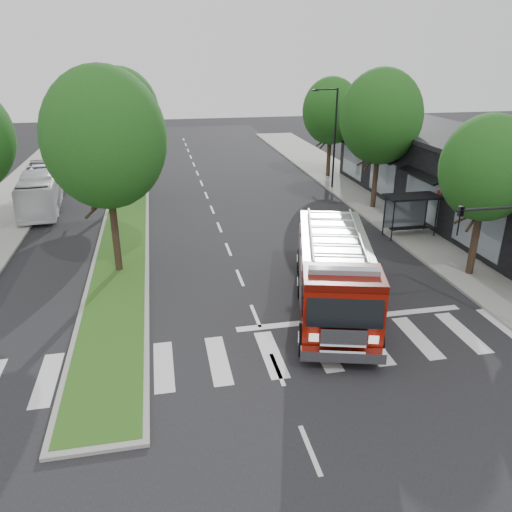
% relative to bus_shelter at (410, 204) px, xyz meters
% --- Properties ---
extents(ground, '(140.00, 140.00, 0.00)m').
position_rel_bus_shelter_xyz_m(ground, '(-11.20, -8.15, -2.04)').
color(ground, black).
rests_on(ground, ground).
extents(sidewalk_right, '(5.00, 80.00, 0.15)m').
position_rel_bus_shelter_xyz_m(sidewalk_right, '(1.30, 1.85, -1.96)').
color(sidewalk_right, gray).
rests_on(sidewalk_right, ground).
extents(median, '(3.00, 50.00, 0.15)m').
position_rel_bus_shelter_xyz_m(median, '(-17.20, 9.85, -1.96)').
color(median, gray).
rests_on(median, ground).
extents(storefront_row, '(8.00, 30.00, 5.00)m').
position_rel_bus_shelter_xyz_m(storefront_row, '(5.80, 1.85, 0.46)').
color(storefront_row, black).
rests_on(storefront_row, ground).
extents(bus_shelter, '(3.20, 1.60, 2.61)m').
position_rel_bus_shelter_xyz_m(bus_shelter, '(0.00, 0.00, 0.00)').
color(bus_shelter, black).
rests_on(bus_shelter, ground).
extents(tree_right_near, '(4.40, 4.40, 8.05)m').
position_rel_bus_shelter_xyz_m(tree_right_near, '(0.30, -6.15, 3.47)').
color(tree_right_near, black).
rests_on(tree_right_near, ground).
extents(tree_right_mid, '(5.60, 5.60, 9.72)m').
position_rel_bus_shelter_xyz_m(tree_right_mid, '(0.30, 5.85, 4.45)').
color(tree_right_mid, black).
rests_on(tree_right_mid, ground).
extents(tree_right_far, '(5.00, 5.00, 8.73)m').
position_rel_bus_shelter_xyz_m(tree_right_far, '(0.30, 15.85, 3.80)').
color(tree_right_far, black).
rests_on(tree_right_far, ground).
extents(tree_median_near, '(5.80, 5.80, 10.16)m').
position_rel_bus_shelter_xyz_m(tree_median_near, '(-17.20, -2.15, 4.77)').
color(tree_median_near, black).
rests_on(tree_median_near, ground).
extents(tree_median_far, '(5.60, 5.60, 9.72)m').
position_rel_bus_shelter_xyz_m(tree_median_far, '(-17.20, 11.85, 4.45)').
color(tree_median_far, black).
rests_on(tree_median_far, ground).
extents(streetlight_right_far, '(2.11, 0.20, 8.00)m').
position_rel_bus_shelter_xyz_m(streetlight_right_far, '(-0.85, 11.85, 2.44)').
color(streetlight_right_far, black).
rests_on(streetlight_right_far, ground).
extents(fire_engine, '(5.46, 10.34, 3.44)m').
position_rel_bus_shelter_xyz_m(fire_engine, '(-7.71, -8.08, -0.39)').
color(fire_engine, '#520A04').
rests_on(fire_engine, ground).
extents(city_bus, '(3.26, 10.25, 2.81)m').
position_rel_bus_shelter_xyz_m(city_bus, '(-23.20, 10.77, -0.64)').
color(city_bus, silver).
rests_on(city_bus, ground).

